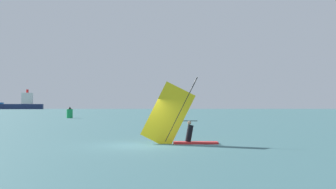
# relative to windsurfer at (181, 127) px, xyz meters

# --- Properties ---
(ground_plane) EXTENTS (4000.00, 4000.00, 0.00)m
(ground_plane) POSITION_rel_windsurfer_xyz_m (-2.29, 0.13, -0.95)
(ground_plane) COLOR #386066
(windsurfer) EXTENTS (3.93, 2.48, 4.02)m
(windsurfer) POSITION_rel_windsurfer_xyz_m (0.00, 0.00, 0.00)
(windsurfer) COLOR red
(windsurfer) RESTS_ON ground_plane
(channel_buoy) EXTENTS (1.17, 1.17, 2.27)m
(channel_buoy) POSITION_rel_windsurfer_xyz_m (9.61, 57.48, 0.07)
(channel_buoy) COLOR #19994C
(channel_buoy) RESTS_ON ground_plane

